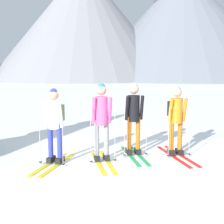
% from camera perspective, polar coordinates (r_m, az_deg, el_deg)
% --- Properties ---
extents(ground_plane, '(400.00, 400.00, 0.00)m').
position_cam_1_polar(ground_plane, '(6.72, 1.49, -9.52)').
color(ground_plane, white).
extents(skier_in_white, '(1.22, 1.48, 1.67)m').
position_cam_1_polar(skier_in_white, '(6.41, -11.31, -1.94)').
color(skier_in_white, yellow).
rests_on(skier_in_white, ground).
extents(skier_in_pink, '(0.60, 1.75, 1.78)m').
position_cam_1_polar(skier_in_pink, '(6.42, -2.09, -1.33)').
color(skier_in_pink, yellow).
rests_on(skier_in_pink, ground).
extents(skier_in_black, '(0.61, 1.70, 1.76)m').
position_cam_1_polar(skier_in_black, '(6.93, 4.36, -0.73)').
color(skier_in_black, green).
rests_on(skier_in_black, ground).
extents(skier_in_orange, '(0.61, 1.81, 1.68)m').
position_cam_1_polar(skier_in_orange, '(7.07, 12.61, -0.99)').
color(skier_in_orange, red).
rests_on(skier_in_orange, ground).
extents(mountain_ridge_distant, '(114.45, 56.02, 25.24)m').
position_cam_1_polar(mountain_ridge_distant, '(65.53, -10.48, 16.78)').
color(mountain_ridge_distant, gray).
rests_on(mountain_ridge_distant, ground).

